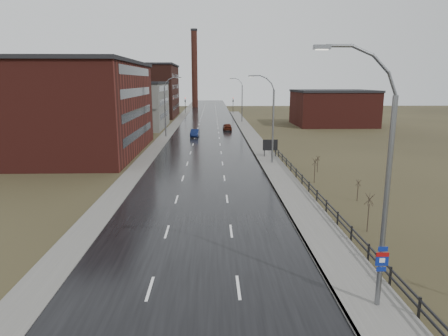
{
  "coord_description": "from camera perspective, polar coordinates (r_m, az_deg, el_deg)",
  "views": [
    {
      "loc": [
        0.99,
        -14.98,
        10.59
      ],
      "look_at": [
        2.02,
        19.77,
        3.0
      ],
      "focal_mm": 32.0,
      "sensor_mm": 36.0,
      "label": 1
    }
  ],
  "objects": [
    {
      "name": "guardrail",
      "position": [
        35.95,
        13.42,
        -3.98
      ],
      "size": [
        0.1,
        53.05,
        1.1
      ],
      "color": "black",
      "rests_on": "ground"
    },
    {
      "name": "warehouse_mid",
      "position": [
        95.05,
        -13.36,
        8.78
      ],
      "size": [
        16.32,
        20.4,
        10.5
      ],
      "color": "slate",
      "rests_on": "ground"
    },
    {
      "name": "streetlight_right_far",
      "position": [
        105.36,
        2.44,
        9.72
      ],
      "size": [
        3.36,
        0.28,
        11.35
      ],
      "color": "slate",
      "rests_on": "ground"
    },
    {
      "name": "building_right",
      "position": [
        101.51,
        15.26,
        8.32
      ],
      "size": [
        18.36,
        16.32,
        8.5
      ],
      "color": "#471914",
      "rests_on": "ground"
    },
    {
      "name": "sidewalk_right",
      "position": [
        51.64,
        6.82,
        0.5
      ],
      "size": [
        3.2,
        180.0,
        0.18
      ],
      "primitive_type": "cube",
      "color": "#595651",
      "rests_on": "ground"
    },
    {
      "name": "traffic_light_right",
      "position": [
        135.29,
        1.3,
        9.78
      ],
      "size": [
        0.58,
        2.73,
        5.3
      ],
      "color": "black",
      "rests_on": "ground"
    },
    {
      "name": "shrub_d",
      "position": [
        37.75,
        18.58,
        -2.96
      ],
      "size": [
        0.48,
        0.5,
        2.0
      ],
      "color": "#382D23",
      "rests_on": "ground"
    },
    {
      "name": "billboard",
      "position": [
        56.38,
        6.61,
        3.2
      ],
      "size": [
        2.09,
        0.17,
        2.59
      ],
      "color": "black",
      "rests_on": "ground"
    },
    {
      "name": "curb_right",
      "position": [
        51.43,
        5.15,
        0.49
      ],
      "size": [
        0.16,
        180.0,
        0.18
      ],
      "primitive_type": "cube",
      "color": "slate",
      "rests_on": "ground"
    },
    {
      "name": "streetlight_right_mid",
      "position": [
        51.75,
        6.71,
        6.97
      ],
      "size": [
        3.36,
        0.28,
        11.35
      ],
      "color": "slate",
      "rests_on": "ground"
    },
    {
      "name": "car_far",
      "position": [
        87.28,
        0.47,
        5.88
      ],
      "size": [
        1.93,
        4.74,
        1.61
      ],
      "primitive_type": "imported",
      "rotation": [
        0.0,
        0.0,
        3.15
      ],
      "color": "#43150B",
      "rests_on": "ground"
    },
    {
      "name": "smokestack",
      "position": [
        165.2,
        -4.24,
        13.99
      ],
      "size": [
        2.7,
        2.7,
        30.7
      ],
      "color": "#331611",
      "rests_on": "ground"
    },
    {
      "name": "streetlight_left",
      "position": [
        77.62,
        -8.21,
        8.69
      ],
      "size": [
        3.36,
        0.28,
        11.35
      ],
      "color": "slate",
      "rests_on": "ground"
    },
    {
      "name": "car_near",
      "position": [
        77.4,
        -4.19,
        4.97
      ],
      "size": [
        1.73,
        4.49,
        1.46
      ],
      "primitive_type": "imported",
      "rotation": [
        0.0,
        0.0,
        -0.04
      ],
      "color": "#0C163C",
      "rests_on": "ground"
    },
    {
      "name": "shrub_e",
      "position": [
        43.24,
        12.84,
        -0.26
      ],
      "size": [
        0.62,
        0.66,
        2.64
      ],
      "color": "#382D23",
      "rests_on": "ground"
    },
    {
      "name": "streetlight_main",
      "position": [
        19.1,
        21.44,
        -2.28
      ],
      "size": [
        3.91,
        0.29,
        12.11
      ],
      "color": "slate",
      "rests_on": "ground"
    },
    {
      "name": "shrub_c",
      "position": [
        30.33,
        19.95,
        -5.89
      ],
      "size": [
        0.66,
        0.7,
        2.83
      ],
      "color": "#382D23",
      "rests_on": "ground"
    },
    {
      "name": "warehouse_near",
      "position": [
        64.0,
        -22.0,
        8.0
      ],
      "size": [
        22.44,
        28.56,
        13.5
      ],
      "color": "#471914",
      "rests_on": "ground"
    },
    {
      "name": "traffic_light_left",
      "position": [
        135.41,
        -5.57,
        9.73
      ],
      "size": [
        0.58,
        2.73,
        5.3
      ],
      "color": "black",
      "rests_on": "ground"
    },
    {
      "name": "shrub_f",
      "position": [
        48.52,
        13.24,
        0.64
      ],
      "size": [
        0.47,
        0.49,
        1.96
      ],
      "color": "#382D23",
      "rests_on": "ground"
    },
    {
      "name": "road",
      "position": [
        75.73,
        -2.43,
        4.29
      ],
      "size": [
        14.0,
        300.0,
        0.06
      ],
      "primitive_type": "cube",
      "color": "black",
      "rests_on": "ground"
    },
    {
      "name": "sidewalk_left",
      "position": [
        76.27,
        -8.62,
        4.24
      ],
      "size": [
        2.4,
        260.0,
        0.12
      ],
      "primitive_type": "cube",
      "color": "#595651",
      "rests_on": "ground"
    },
    {
      "name": "warehouse_far",
      "position": [
        125.33,
        -12.95,
        10.72
      ],
      "size": [
        26.52,
        24.48,
        15.5
      ],
      "color": "#331611",
      "rests_on": "ground"
    }
  ]
}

